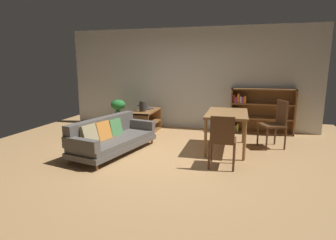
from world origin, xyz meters
TOP-DOWN VIEW (x-y plane):
  - ground_plane at (0.00, 0.00)m, footprint 8.16×8.16m
  - back_wall_panel at (0.00, 2.70)m, footprint 6.80×0.10m
  - fabric_couch at (-1.05, 0.05)m, footprint 1.17×2.05m
  - media_console at (-0.91, 1.80)m, footprint 0.46×1.11m
  - open_laptop at (-1.00, 2.04)m, footprint 0.44×0.36m
  - desk_speaker at (-0.95, 1.62)m, footprint 0.17×0.17m
  - potted_floor_plant at (-1.83, 2.08)m, footprint 0.39×0.39m
  - dining_table at (1.15, 0.84)m, footprint 0.80×1.31m
  - dining_chair_near at (2.13, 1.25)m, footprint 0.57×0.56m
  - dining_chair_far at (1.13, -0.24)m, footprint 0.44×0.44m
  - bookshelf at (1.85, 2.52)m, footprint 1.55×0.32m

SIDE VIEW (x-z plane):
  - ground_plane at x=0.00m, z-range 0.00..0.00m
  - media_console at x=-0.91m, z-range -0.01..0.58m
  - fabric_couch at x=-1.05m, z-range -0.02..0.66m
  - potted_floor_plant at x=-1.83m, z-range 0.07..0.86m
  - dining_chair_far at x=1.13m, z-range 0.06..0.97m
  - dining_chair_near at x=2.13m, z-range 0.06..1.05m
  - bookshelf at x=1.85m, z-range 0.00..1.14m
  - open_laptop at x=-1.00m, z-range 0.56..0.67m
  - dining_table at x=1.15m, z-range 0.31..1.08m
  - desk_speaker at x=-0.95m, z-range 0.59..0.84m
  - back_wall_panel at x=0.00m, z-range 0.00..2.70m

